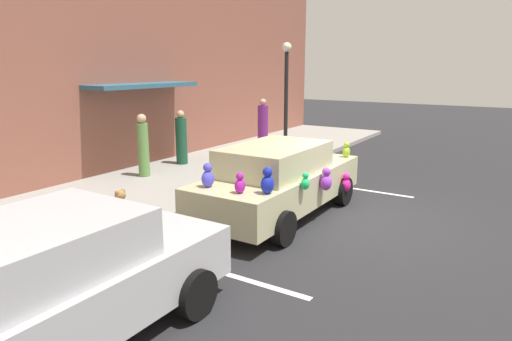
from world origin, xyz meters
name	(u,v)px	position (x,y,z in m)	size (l,w,h in m)	color
ground_plane	(348,218)	(0.00, 0.00, 0.00)	(60.00, 60.00, 0.00)	#262628
sidewalk	(170,182)	(0.00, 5.00, 0.07)	(24.00, 4.00, 0.15)	gray
storefront_building	(107,62)	(0.01, 7.14, 3.19)	(24.00, 1.25, 6.40)	brown
parking_stripe_front	(343,187)	(2.25, 1.00, 0.00)	(0.12, 3.60, 0.01)	silver
parking_stripe_rear	(207,268)	(-3.47, 1.00, 0.00)	(0.12, 3.60, 0.01)	silver
plush_covered_car	(279,179)	(-0.67, 1.29, 0.80)	(4.56, 2.06, 1.54)	#C0BD90
parked_sedan_behind	(53,282)	(-5.95, 1.17, 0.79)	(4.04, 2.05, 1.54)	#B7B7BC
teddy_bear_on_sidewalk	(121,205)	(-2.81, 3.69, 0.42)	(0.30, 0.25, 0.58)	#9E723D
street_lamp_post	(286,89)	(3.65, 3.50, 2.39)	(0.28, 0.28, 3.63)	black
pedestrian_near_shopfront	(263,130)	(3.88, 4.47, 1.04)	(0.34, 0.34, 1.91)	#76247D
pedestrian_walking_past	(143,147)	(-0.09, 5.85, 0.96)	(0.30, 0.30, 1.70)	#5E8D47
pedestrian_by_lamp	(181,139)	(1.68, 6.04, 0.91)	(0.34, 0.34, 1.64)	#1A4931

